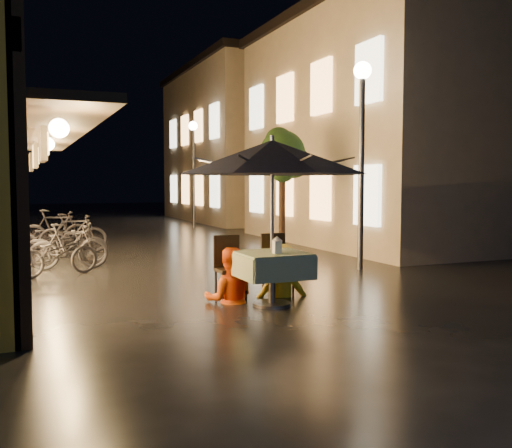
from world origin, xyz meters
name	(u,v)px	position (x,y,z in m)	size (l,w,h in m)	color
ground	(266,299)	(0.00, 0.00, 0.00)	(90.00, 90.00, 0.00)	black
east_building_near	(405,130)	(7.49, 6.50, 3.41)	(7.30, 9.30, 6.80)	#B8A68E
east_building_far	(258,145)	(7.49, 18.00, 3.66)	(7.30, 10.30, 7.30)	#B8A68E
street_tree	(283,157)	(2.41, 4.51, 2.42)	(1.43, 1.20, 3.15)	black
streetlamp_near	(362,127)	(3.00, 2.00, 2.92)	(0.36, 0.36, 4.23)	#59595E
streetlamp_far	(193,155)	(3.00, 14.00, 2.92)	(0.36, 0.36, 4.23)	#59595E
cafe_table	(272,265)	(-0.11, -0.45, 0.59)	(0.99, 0.99, 0.78)	#59595E
patio_umbrella	(272,157)	(-0.11, -0.45, 2.15)	(2.74, 2.74, 2.46)	#59595E
cafe_chair_left	(229,264)	(-0.51, 0.29, 0.54)	(0.42, 0.42, 0.97)	black
cafe_chair_right	(276,261)	(0.29, 0.29, 0.54)	(0.42, 0.42, 0.97)	black
table_lantern	(277,244)	(-0.11, -0.62, 0.92)	(0.16, 0.16, 0.25)	white
person_orange	(229,249)	(-0.58, 0.06, 0.80)	(0.78, 0.60, 1.60)	#F5540D
person_yellow	(281,245)	(0.32, 0.14, 0.80)	(1.03, 0.59, 1.60)	yellow
bicycle_0	(58,254)	(-2.81, 3.53, 0.43)	(0.57, 1.62, 0.85)	black
bicycle_1	(69,246)	(-2.54, 4.36, 0.48)	(0.45, 1.58, 0.95)	black
bicycle_2	(66,244)	(-2.53, 5.05, 0.46)	(0.62, 1.77, 0.93)	black
bicycle_3	(73,233)	(-2.20, 7.19, 0.51)	(0.48, 1.69, 1.01)	black
bicycle_4	(49,238)	(-2.79, 7.24, 0.42)	(0.55, 1.59, 0.83)	#222229
bicycle_5	(56,230)	(-2.57, 8.03, 0.54)	(0.51, 1.81, 1.09)	black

